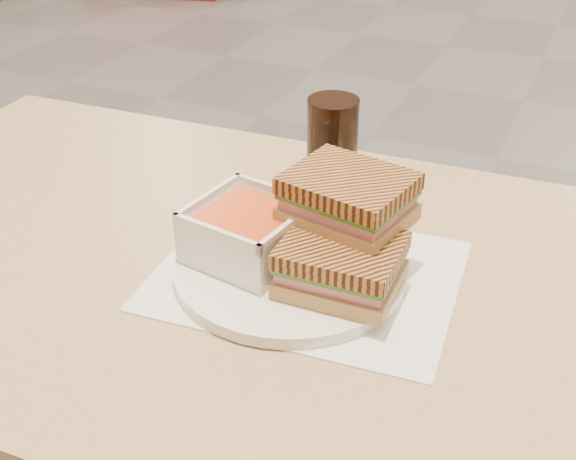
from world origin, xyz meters
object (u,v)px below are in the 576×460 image
at_px(plate, 290,268).
at_px(panini_lower, 341,265).
at_px(cola_glass, 332,151).
at_px(main_table, 248,334).
at_px(soup_bowl, 248,233).

relative_size(plate, panini_lower, 2.12).
bearing_deg(panini_lower, cola_glass, 113.58).
height_order(main_table, soup_bowl, soup_bowl).
bearing_deg(cola_glass, plate, -83.27).
height_order(soup_bowl, cola_glass, cola_glass).
bearing_deg(panini_lower, plate, 164.25).
bearing_deg(plate, soup_bowl, -177.99).
height_order(plate, panini_lower, panini_lower).
bearing_deg(main_table, soup_bowl, -32.60).
relative_size(panini_lower, cola_glass, 0.88).
xyz_separation_m(plate, cola_glass, (-0.02, 0.19, 0.06)).
height_order(plate, soup_bowl, soup_bowl).
distance_m(main_table, soup_bowl, 0.16).
xyz_separation_m(main_table, soup_bowl, (0.01, -0.00, 0.16)).
distance_m(soup_bowl, panini_lower, 0.12).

